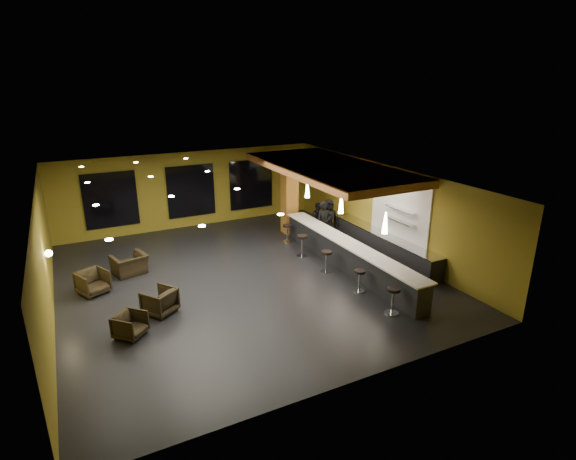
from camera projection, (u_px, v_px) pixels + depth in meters
name	position (u px, v px, depth m)	size (l,w,h in m)	color
floor	(244.00, 279.00, 15.83)	(12.00, 13.00, 0.10)	black
ceiling	(240.00, 178.00, 14.67)	(12.00, 13.00, 0.10)	black
wall_back	(190.00, 190.00, 20.77)	(12.00, 0.10, 3.50)	olive
wall_front	(353.00, 318.00, 9.73)	(12.00, 0.10, 3.50)	olive
wall_left	(42.00, 262.00, 12.65)	(0.10, 13.00, 3.50)	olive
wall_right	(384.00, 208.00, 17.85)	(0.10, 13.00, 3.50)	olive
wood_soffit	(328.00, 168.00, 17.29)	(3.60, 8.00, 0.28)	#BD7037
window_left	(111.00, 200.00, 19.19)	(2.20, 0.06, 2.40)	black
window_center	(191.00, 191.00, 20.70)	(2.20, 0.06, 2.40)	black
window_right	(251.00, 184.00, 21.98)	(2.20, 0.06, 2.40)	black
tile_backsplash	(400.00, 208.00, 16.89)	(0.06, 3.20, 2.40)	white
bar_counter	(347.00, 256.00, 16.38)	(0.60, 8.00, 1.00)	black
bar_top	(347.00, 242.00, 16.21)	(0.78, 8.10, 0.05)	white
prep_counter	(382.00, 245.00, 17.68)	(0.70, 6.00, 0.86)	black
prep_top	(383.00, 234.00, 17.53)	(0.72, 6.00, 0.03)	silver
wall_shelf_lower	(399.00, 221.00, 16.79)	(0.30, 1.50, 0.03)	silver
wall_shelf_upper	(400.00, 209.00, 16.64)	(0.30, 1.50, 0.03)	silver
column	(289.00, 195.00, 19.85)	(0.60, 0.60, 3.50)	#A66A25
wall_sconce	(48.00, 253.00, 13.13)	(0.22, 0.22, 0.22)	#FFE5B2
pendant_0	(385.00, 223.00, 14.09)	(0.20, 0.20, 0.70)	white
pendant_1	(341.00, 204.00, 16.20)	(0.20, 0.20, 0.70)	white
pendant_2	(307.00, 189.00, 18.31)	(0.20, 0.20, 0.70)	white
staff_a	(324.00, 223.00, 18.77)	(0.66, 0.43, 1.81)	black
staff_b	(319.00, 220.00, 19.61)	(0.75, 0.58, 1.54)	black
staff_c	(329.00, 218.00, 19.54)	(0.83, 0.54, 1.70)	black
armchair_a	(130.00, 325.00, 12.12)	(0.73, 0.75, 0.68)	black
armchair_b	(160.00, 301.00, 13.31)	(0.83, 0.85, 0.78)	black
armchair_c	(93.00, 282.00, 14.52)	(0.85, 0.87, 0.79)	black
armchair_d	(130.00, 264.00, 15.98)	(1.11, 0.97, 0.72)	black
bar_stool_0	(393.00, 297.00, 13.23)	(0.42, 0.42, 0.84)	silver
bar_stool_1	(360.00, 278.00, 14.62)	(0.38, 0.38, 0.76)	silver
bar_stool_2	(326.00, 259.00, 16.08)	(0.41, 0.41, 0.80)	silver
bar_stool_3	(302.00, 243.00, 17.49)	(0.44, 0.44, 0.87)	silver
bar_stool_4	(287.00, 231.00, 19.05)	(0.39, 0.39, 0.77)	silver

